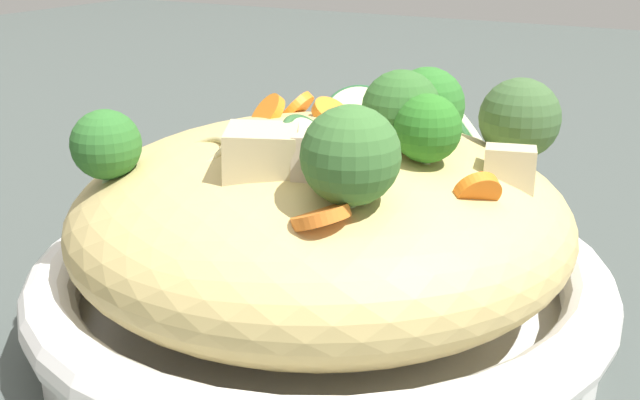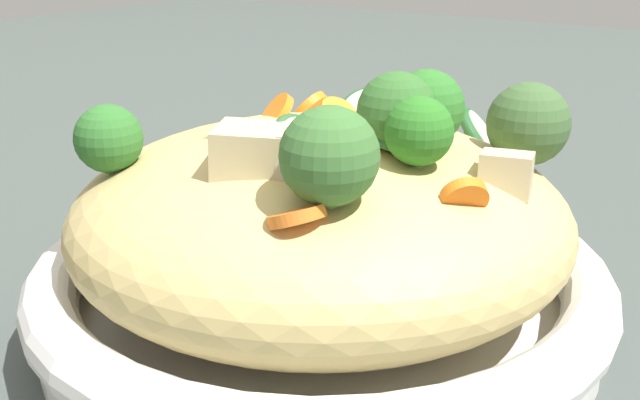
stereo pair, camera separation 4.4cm
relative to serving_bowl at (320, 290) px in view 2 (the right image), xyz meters
name	(u,v)px [view 2 (the right image)]	position (x,y,z in m)	size (l,w,h in m)	color
ground_plane	(320,330)	(0.00, 0.00, -0.03)	(3.00, 3.00, 0.00)	#404744
serving_bowl	(320,290)	(0.00, 0.00, 0.00)	(0.33, 0.33, 0.05)	white
noodle_heap	(320,217)	(0.00, 0.00, 0.05)	(0.28, 0.28, 0.11)	tan
broccoli_florets	(389,130)	(0.00, 0.05, 0.10)	(0.20, 0.23, 0.07)	#A0B97A
carrot_coins	(327,142)	(0.00, 0.00, 0.09)	(0.18, 0.18, 0.03)	orange
zucchini_slices	(402,132)	(-0.05, 0.02, 0.09)	(0.18, 0.12, 0.06)	beige
chicken_chunks	(319,158)	(0.04, 0.03, 0.10)	(0.11, 0.14, 0.04)	#CCB493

